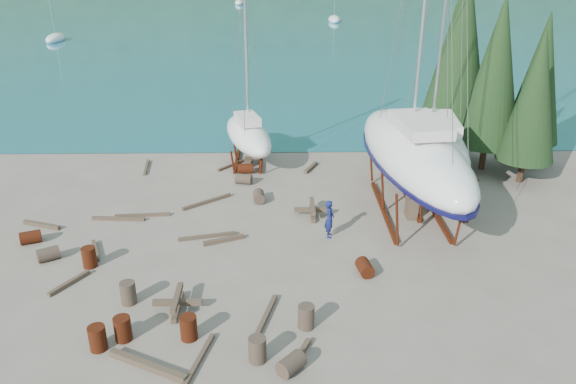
{
  "coord_description": "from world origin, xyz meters",
  "views": [
    {
      "loc": [
        0.43,
        -18.95,
        12.35
      ],
      "look_at": [
        0.8,
        3.0,
        2.57
      ],
      "focal_mm": 35.0,
      "sensor_mm": 36.0,
      "label": 1
    }
  ],
  "objects_px": {
    "large_sailboat_near": "(414,154)",
    "small_sailboat_shore": "(248,135)",
    "worker": "(329,219)",
    "large_sailboat_far": "(433,148)"
  },
  "relations": [
    {
      "from": "large_sailboat_far",
      "to": "worker",
      "type": "xyz_separation_m",
      "value": [
        -5.58,
        -4.21,
        -1.89
      ]
    },
    {
      "from": "large_sailboat_near",
      "to": "large_sailboat_far",
      "type": "height_order",
      "value": "large_sailboat_near"
    },
    {
      "from": "small_sailboat_shore",
      "to": "worker",
      "type": "bearing_deg",
      "value": -83.99
    },
    {
      "from": "large_sailboat_near",
      "to": "worker",
      "type": "height_order",
      "value": "large_sailboat_near"
    },
    {
      "from": "worker",
      "to": "large_sailboat_near",
      "type": "bearing_deg",
      "value": -58.63
    },
    {
      "from": "large_sailboat_near",
      "to": "worker",
      "type": "distance_m",
      "value": 5.34
    },
    {
      "from": "large_sailboat_far",
      "to": "worker",
      "type": "distance_m",
      "value": 7.24
    },
    {
      "from": "large_sailboat_near",
      "to": "large_sailboat_far",
      "type": "bearing_deg",
      "value": 44.16
    },
    {
      "from": "large_sailboat_near",
      "to": "small_sailboat_shore",
      "type": "bearing_deg",
      "value": 132.8
    },
    {
      "from": "small_sailboat_shore",
      "to": "worker",
      "type": "distance_m",
      "value": 10.41
    }
  ]
}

